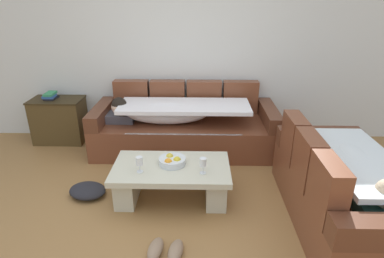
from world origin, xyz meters
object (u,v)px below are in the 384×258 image
Objects in this scene: pair_of_shoes at (166,250)px; crumpled_garment at (88,191)px; coffee_table at (172,178)px; couch_along_wall at (182,127)px; couch_near_window at (343,190)px; wine_glass_near_right at (203,163)px; book_stack_on_cabinet at (50,96)px; fruit_bowl at (172,161)px; wine_glass_near_left at (139,162)px; side_cabinet at (60,120)px.

pair_of_shoes is 0.83× the size of crumpled_garment.
coffee_table reaches higher than crumpled_garment.
crumpled_garment is at bearing -129.25° from couch_along_wall.
couch_near_window is 5.32× the size of pair_of_shoes.
wine_glass_near_right is (0.28, -1.32, 0.17)m from couch_along_wall.
crumpled_garment is at bearing 82.20° from couch_near_window.
couch_near_window is 1.32m from wine_glass_near_right.
book_stack_on_cabinet reaches higher than coffee_table.
fruit_bowl is (0.01, 0.03, 0.18)m from coffee_table.
wine_glass_near_left is 1.00× the size of wine_glass_near_right.
wine_glass_near_left reaches higher than fruit_bowl.
book_stack_on_cabinet is at bearing 144.20° from wine_glass_near_right.
pair_of_shoes is at bearing -91.01° from couch_along_wall.
fruit_bowl is (-1.61, 0.37, 0.09)m from couch_near_window.
side_cabinet is (-1.79, 0.22, -0.01)m from couch_along_wall.
couch_along_wall is 14.70× the size of wine_glass_near_left.
side_cabinet is 1.80× the size of crumpled_garment.
wine_glass_near_left is (-0.35, -1.31, 0.17)m from couch_along_wall.
wine_glass_near_right is 0.76× the size of book_stack_on_cabinet.
book_stack_on_cabinet is (-2.14, 1.54, 0.19)m from wine_glass_near_right.
couch_near_window reaches higher than coffee_table.
book_stack_on_cabinet is at bearing 173.09° from couch_along_wall.
couch_near_window is 1.70m from pair_of_shoes.
fruit_bowl is 0.39× the size of side_cabinet.
wine_glass_near_left is 2.17m from book_stack_on_cabinet.
couch_near_window is 2.57m from crumpled_garment.
couch_near_window reaches higher than wine_glass_near_left.
wine_glass_near_left is 0.42× the size of crumpled_garment.
wine_glass_near_right is 0.23× the size of side_cabinet.
fruit_bowl is 1.69× the size of wine_glass_near_left.
side_cabinet is at bearing 141.88° from fruit_bowl.
coffee_table is at bearing -101.95° from fruit_bowl.
side_cabinet is at bearing 172.83° from couch_along_wall.
pair_of_shoes is at bearing -114.35° from wine_glass_near_right.
wine_glass_near_left reaches higher than crumpled_garment.
couch_near_window is 1.66m from fruit_bowl.
book_stack_on_cabinet is at bearing 143.03° from fruit_bowl.
coffee_table is 0.19m from fruit_bowl.
coffee_table is 7.23× the size of wine_glass_near_right.
couch_near_window is at bearing -44.06° from couch_along_wall.
fruit_bowl is at bearing 90.35° from pair_of_shoes.
book_stack_on_cabinet is at bearing 179.40° from side_cabinet.
side_cabinet is at bearing -0.60° from book_stack_on_cabinet.
pair_of_shoes is 1.24m from crumpled_garment.
couch_along_wall is 14.70× the size of wine_glass_near_right.
couch_along_wall is 6.10× the size of crumpled_garment.
coffee_table is 0.93m from crumpled_garment.
book_stack_on_cabinet is (-3.43, 1.75, 0.35)m from couch_near_window.
book_stack_on_cabinet reaches higher than wine_glass_near_right.
crumpled_garment is (-0.61, 0.14, -0.44)m from wine_glass_near_left.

